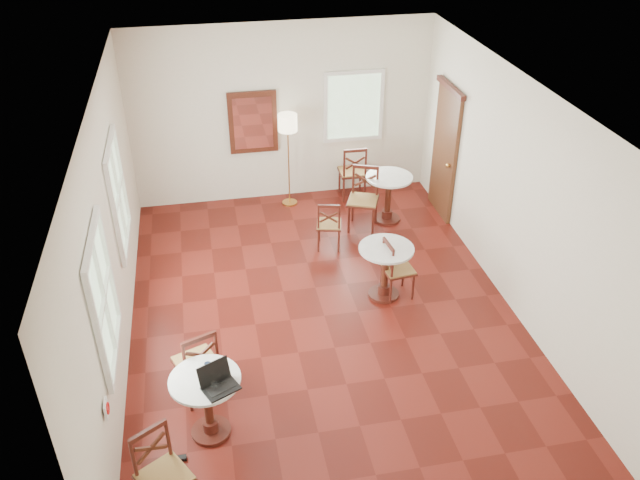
# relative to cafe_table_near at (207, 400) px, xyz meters

# --- Properties ---
(ground) EXTENTS (7.00, 7.00, 0.00)m
(ground) POSITION_rel_cafe_table_near_xyz_m (1.58, 1.70, -0.48)
(ground) COLOR #5D1610
(ground) RESTS_ON ground
(room_shell) EXTENTS (5.02, 7.02, 3.01)m
(room_shell) POSITION_rel_cafe_table_near_xyz_m (1.52, 1.97, 1.41)
(room_shell) COLOR silver
(room_shell) RESTS_ON ground
(cafe_table_near) EXTENTS (0.73, 0.73, 0.77)m
(cafe_table_near) POSITION_rel_cafe_table_near_xyz_m (0.00, 0.00, 0.00)
(cafe_table_near) COLOR #481A12
(cafe_table_near) RESTS_ON ground
(cafe_table_mid) EXTENTS (0.74, 0.74, 0.78)m
(cafe_table_mid) POSITION_rel_cafe_table_near_xyz_m (2.47, 1.99, 0.00)
(cafe_table_mid) COLOR #481A12
(cafe_table_mid) RESTS_ON ground
(cafe_table_back) EXTENTS (0.75, 0.75, 0.80)m
(cafe_table_back) POSITION_rel_cafe_table_near_xyz_m (3.09, 3.98, 0.01)
(cafe_table_back) COLOR #481A12
(cafe_table_back) RESTS_ON ground
(chair_near_a) EXTENTS (0.58, 0.58, 0.97)m
(chair_near_a) POSITION_rel_cafe_table_near_xyz_m (-0.08, 0.57, 0.00)
(chair_near_a) COLOR #481A12
(chair_near_a) RESTS_ON ground
(chair_near_b) EXTENTS (0.59, 0.59, 0.94)m
(chair_near_b) POSITION_rel_cafe_table_near_xyz_m (-0.44, -0.85, -0.01)
(chair_near_b) COLOR #481A12
(chair_near_b) RESTS_ON ground
(chair_mid_a) EXTENTS (0.45, 0.45, 0.81)m
(chair_mid_a) POSITION_rel_cafe_table_near_xyz_m (1.98, 3.34, -0.07)
(chair_mid_a) COLOR #481A12
(chair_mid_a) RESTS_ON ground
(chair_mid_b) EXTENTS (0.44, 0.44, 0.87)m
(chair_mid_b) POSITION_rel_cafe_table_near_xyz_m (2.62, 1.97, -0.05)
(chair_mid_b) COLOR #481A12
(chair_mid_b) RESTS_ON ground
(chair_back_a) EXTENTS (0.46, 0.46, 0.98)m
(chair_back_a) POSITION_rel_cafe_table_near_xyz_m (2.72, 4.86, 0.01)
(chair_back_a) COLOR #481A12
(chair_back_a) RESTS_ON ground
(chair_back_b) EXTENTS (0.61, 0.61, 1.02)m
(chair_back_b) POSITION_rel_cafe_table_near_xyz_m (2.64, 3.84, 0.03)
(chair_back_b) COLOR #481A12
(chair_back_b) RESTS_ON ground
(floor_lamp) EXTENTS (0.31, 0.31, 1.62)m
(floor_lamp) POSITION_rel_cafe_table_near_xyz_m (1.61, 4.85, 0.89)
(floor_lamp) COLOR #BF8C3F
(floor_lamp) RESTS_ON ground
(laptop) EXTENTS (0.43, 0.40, 0.24)m
(laptop) POSITION_rel_cafe_table_near_xyz_m (0.13, -0.13, 0.36)
(laptop) COLOR black
(laptop) RESTS_ON cafe_table_near
(mouse) EXTENTS (0.10, 0.09, 0.03)m
(mouse) POSITION_rel_cafe_table_near_xyz_m (0.17, -0.11, 0.31)
(mouse) COLOR black
(mouse) RESTS_ON cafe_table_near
(navy_mug) EXTENTS (0.10, 0.07, 0.08)m
(navy_mug) POSITION_rel_cafe_table_near_xyz_m (0.05, 0.13, 0.34)
(navy_mug) COLOR black
(navy_mug) RESTS_ON cafe_table_near
(water_glass) EXTENTS (0.06, 0.06, 0.09)m
(water_glass) POSITION_rel_cafe_table_near_xyz_m (0.09, -0.18, 0.34)
(water_glass) COLOR white
(water_glass) RESTS_ON cafe_table_near
(power_adapter) EXTENTS (0.10, 0.06, 0.04)m
(power_adapter) POSITION_rel_cafe_table_near_xyz_m (-0.32, -0.30, -0.46)
(power_adapter) COLOR black
(power_adapter) RESTS_ON ground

